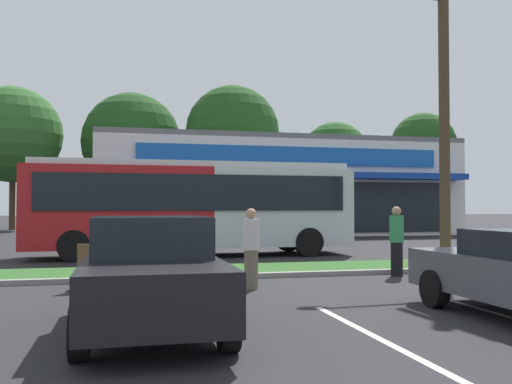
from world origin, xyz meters
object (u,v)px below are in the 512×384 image
at_px(car_3, 151,273).
at_px(pedestrian_mid, 397,241).
at_px(utility_pole, 440,68).
at_px(pedestrian_near_bench, 251,248).
at_px(bus_stop_bench, 117,264).
at_px(city_bus, 193,205).

xyz_separation_m(car_3, pedestrian_mid, (6.25, 4.88, 0.07)).
height_order(utility_pole, pedestrian_near_bench, utility_pole).
bearing_deg(bus_stop_bench, city_bus, -108.64).
distance_m(utility_pole, city_bus, 9.16).
bearing_deg(city_bus, pedestrian_near_bench, -89.28).
distance_m(car_3, pedestrian_mid, 7.93).
bearing_deg(bus_stop_bench, pedestrian_mid, -174.95).
xyz_separation_m(city_bus, bus_stop_bench, (-2.47, -7.34, -1.26)).
relative_size(city_bus, pedestrian_mid, 6.46).
distance_m(pedestrian_near_bench, pedestrian_mid, 4.23).
relative_size(bus_stop_bench, pedestrian_mid, 0.93).
distance_m(bus_stop_bench, car_3, 4.32).
distance_m(utility_pole, pedestrian_mid, 5.53).
distance_m(utility_pole, bus_stop_bench, 10.55).
xyz_separation_m(city_bus, pedestrian_mid, (4.25, -6.74, -0.90)).
relative_size(pedestrian_near_bench, pedestrian_mid, 0.98).
distance_m(city_bus, bus_stop_bench, 7.85).
height_order(utility_pole, bus_stop_bench, utility_pole).
relative_size(bus_stop_bench, car_3, 0.39).
relative_size(bus_stop_bench, pedestrian_near_bench, 0.95).
bearing_deg(utility_pole, car_3, -142.69).
height_order(bus_stop_bench, pedestrian_near_bench, pedestrian_near_bench).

